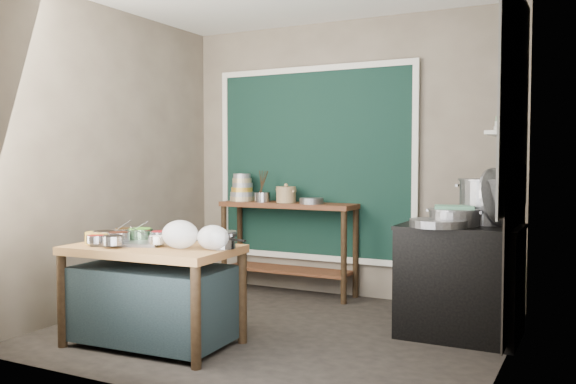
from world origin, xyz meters
The scene contains 30 objects.
floor centered at (0.00, 0.00, -0.01)m, with size 3.50×3.00×0.02m, color #29241F.
back_wall centered at (0.00, 1.51, 1.40)m, with size 3.50×0.02×2.80m, color #776B5B.
left_wall centered at (-1.76, 0.00, 1.40)m, with size 0.02×3.00×2.80m, color #776B5B.
right_wall centered at (1.76, 0.00, 1.40)m, with size 0.02×3.00×2.80m, color #776B5B.
curtain_panel centered at (-0.35, 1.47, 1.35)m, with size 2.10×0.02×1.90m, color black.
curtain_frame centered at (-0.35, 1.46, 1.35)m, with size 2.22×0.03×2.02m, color beige, non-canonical shape.
tile_panel centered at (1.74, 0.55, 1.85)m, with size 0.02×1.70×1.70m, color #B2B2AA.
soot_patch centered at (1.74, 0.65, 0.70)m, with size 0.01×1.30×1.30m, color black.
wall_shelf centered at (1.63, 0.85, 1.60)m, with size 0.22×0.70×0.03m, color beige.
prep_table centered at (-0.65, -0.75, 0.38)m, with size 1.25×0.72×0.75m, color olive.
back_counter centered at (-0.55, 1.28, 0.47)m, with size 1.45×0.40×0.95m, color #512817.
stove_block centered at (1.35, 0.55, 0.42)m, with size 0.90×0.68×0.85m, color black.
stove_top centered at (1.35, 0.55, 0.86)m, with size 0.92×0.69×0.03m, color black.
condiment_tray centered at (-0.85, -0.75, 0.76)m, with size 0.50×0.36×0.02m, color gray.
condiment_bowls centered at (-0.91, -0.73, 0.81)m, with size 0.65×0.53×0.08m.
yellow_basin centered at (-1.09, -0.83, 0.79)m, with size 0.23×0.23×0.09m, color gold.
saucepan centered at (-0.12, -0.63, 0.81)m, with size 0.23×0.23×0.12m, color gray, non-canonical shape.
plastic_bag_a centered at (-0.38, -0.77, 0.85)m, with size 0.27×0.23×0.21m, color white.
plastic_bag_b centered at (-0.13, -0.72, 0.84)m, with size 0.24×0.20×0.18m, color white.
bowl_stack centered at (-1.11, 1.28, 1.08)m, with size 0.26×0.26×0.29m.
utensil_cup centered at (-0.83, 1.24, 1.00)m, with size 0.17×0.17×0.10m, color gray.
ceramic_crock centered at (-0.56, 1.25, 1.02)m, with size 0.22×0.22×0.15m, color #927950, non-canonical shape.
wide_bowl centered at (-0.25, 1.22, 0.98)m, with size 0.24×0.24×0.06m, color gray.
stock_pot centered at (1.51, 0.73, 1.06)m, with size 0.46×0.46×0.36m, color gray, non-canonical shape.
pot_lid centered at (1.61, 0.60, 1.10)m, with size 0.46×0.46×0.02m, color gray.
steamer centered at (1.31, 0.48, 0.95)m, with size 0.40×0.40×0.13m, color gray, non-canonical shape.
green_cloth centered at (1.31, 0.48, 1.02)m, with size 0.29×0.23×0.02m, color #4F916E.
shallow_pan centered at (1.22, 0.32, 0.91)m, with size 0.43×0.43×0.06m, color gray.
shelf_bowl_stack centered at (1.63, 0.81, 1.67)m, with size 0.15×0.15×0.12m.
shelf_bowl_green centered at (1.63, 1.00, 1.64)m, with size 0.13×0.13×0.05m, color gray.
Camera 1 is at (2.30, -4.31, 1.39)m, focal length 38.00 mm.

